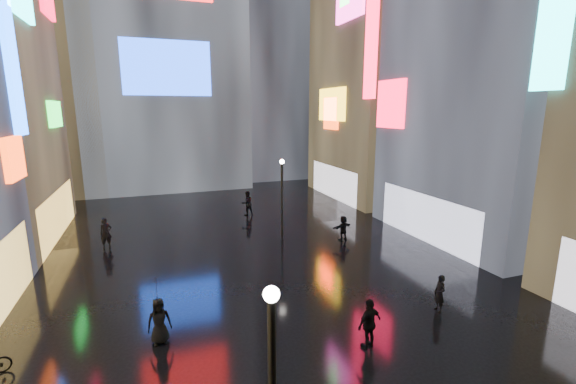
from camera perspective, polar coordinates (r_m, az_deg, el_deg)
name	(u,v)px	position (r m, az deg, el deg)	size (l,w,h in m)	color
ground	(244,246)	(24.10, -6.53, -7.89)	(140.00, 140.00, 0.00)	black
building_right_far	(385,45)	(38.80, 14.20, 20.32)	(10.28, 12.00, 28.00)	black
tower_flank_right	(263,36)	(50.86, -3.73, 22.05)	(12.00, 12.00, 34.00)	black
tower_flank_left	(43,58)	(45.23, -32.55, 16.38)	(10.00, 10.00, 26.00)	black
lamp_far	(282,195)	(24.26, -0.89, -0.42)	(0.30, 0.30, 5.20)	black
pedestrian_3	(369,323)	(14.45, 11.97, -18.50)	(1.08, 0.45, 1.83)	black
pedestrian_4	(159,321)	(15.15, -18.55, -17.66)	(0.83, 0.54, 1.69)	black
pedestrian_5	(343,228)	(24.95, 8.18, -5.29)	(1.48, 0.47, 1.59)	black
pedestrian_6	(106,233)	(25.76, -25.37, -5.52)	(0.67, 0.44, 1.85)	black
pedestrian_7	(247,203)	(30.58, -6.07, -1.65)	(0.94, 0.73, 1.93)	black
umbrella_2	(157,288)	(14.58, -18.89, -13.33)	(0.91, 0.93, 0.84)	black
pedestrian_8	(440,293)	(17.57, 21.54, -13.80)	(0.57, 0.38, 1.57)	black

